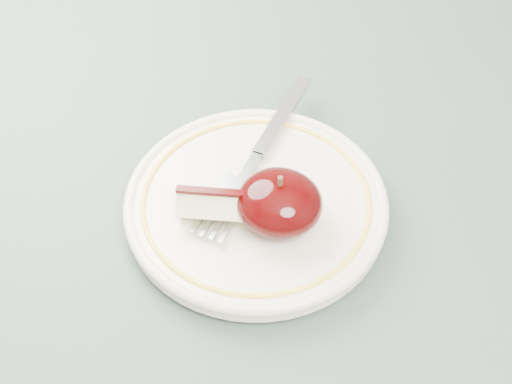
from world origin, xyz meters
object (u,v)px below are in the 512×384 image
(apple_half, at_px, (279,203))
(plate, at_px, (256,203))
(table, at_px, (278,338))
(fork, at_px, (257,156))

(apple_half, bearing_deg, plate, 149.53)
(table, xyz_separation_m, plate, (-0.04, 0.05, 0.10))
(apple_half, relative_size, fork, 0.33)
(apple_half, height_order, fork, apple_half)
(apple_half, bearing_deg, table, -70.62)
(table, relative_size, fork, 4.48)
(table, xyz_separation_m, apple_half, (-0.01, 0.04, 0.13))
(table, bearing_deg, plate, 124.20)
(fork, bearing_deg, table, -145.99)
(plate, bearing_deg, fork, 106.39)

